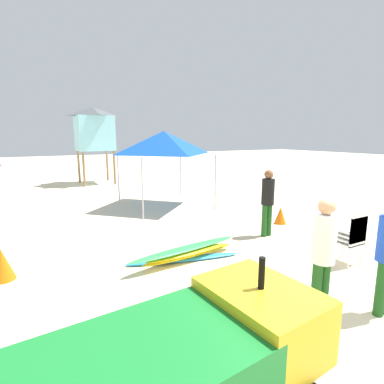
{
  "coord_description": "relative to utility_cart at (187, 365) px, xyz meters",
  "views": [
    {
      "loc": [
        -3.3,
        -2.74,
        2.57
      ],
      "look_at": [
        0.16,
        3.51,
        1.24
      ],
      "focal_mm": 28.47,
      "sensor_mm": 36.0,
      "label": 1
    }
  ],
  "objects": [
    {
      "name": "traffic_cone_far",
      "position": [
        5.52,
        4.48,
        -0.53
      ],
      "size": [
        0.35,
        0.35,
        0.5
      ],
      "primitive_type": "cone",
      "color": "orange",
      "rests_on": "ground"
    },
    {
      "name": "utility_cart",
      "position": [
        0.0,
        0.0,
        0.0
      ],
      "size": [
        2.64,
        1.48,
        1.5
      ],
      "color": "#197A2D",
      "rests_on": "ground"
    },
    {
      "name": "popup_canopy",
      "position": [
        3.46,
        8.24,
        1.54
      ],
      "size": [
        2.72,
        2.72,
        2.74
      ],
      "color": "#B2B2B7",
      "rests_on": "ground"
    },
    {
      "name": "lifeguard_near_center",
      "position": [
        2.5,
        0.72,
        0.23
      ],
      "size": [
        0.32,
        0.32,
        1.76
      ],
      "color": "#194C19",
      "rests_on": "ground"
    },
    {
      "name": "traffic_cone_near",
      "position": [
        -1.49,
        4.27,
        -0.49
      ],
      "size": [
        0.41,
        0.41,
        0.59
      ],
      "primitive_type": "cone",
      "color": "orange",
      "rests_on": "ground"
    },
    {
      "name": "stacked_plastic_chairs",
      "position": [
        4.6,
        1.65,
        -0.13
      ],
      "size": [
        0.48,
        0.48,
        1.11
      ],
      "color": "silver",
      "rests_on": "ground"
    },
    {
      "name": "lifeguard_tower",
      "position": [
        2.43,
        15.04,
        2.13
      ],
      "size": [
        1.98,
        1.98,
        4.03
      ],
      "color": "olive",
      "rests_on": "ground"
    },
    {
      "name": "surfboard_pile",
      "position": [
        1.8,
        3.41,
        -0.62
      ],
      "size": [
        2.61,
        0.84,
        0.32
      ],
      "color": "#268CCC",
      "rests_on": "ground"
    },
    {
      "name": "ground",
      "position": [
        2.31,
        0.87,
        -0.78
      ],
      "size": [
        80.0,
        80.0,
        0.0
      ],
      "primitive_type": "plane",
      "color": "beige"
    },
    {
      "name": "lifeguard_far_right",
      "position": [
        4.37,
        3.83,
        0.21
      ],
      "size": [
        0.32,
        0.32,
        1.72
      ],
      "color": "#194C19",
      "rests_on": "ground"
    }
  ]
}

